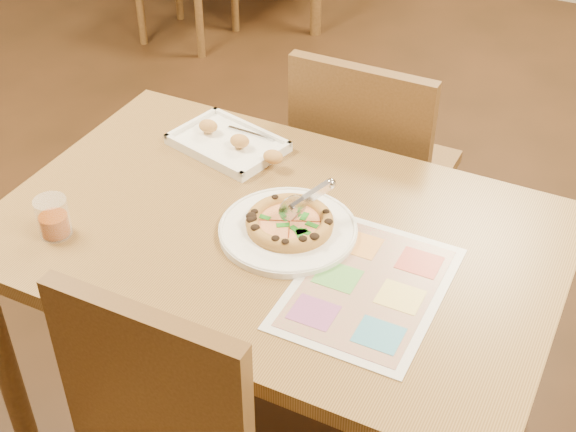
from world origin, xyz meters
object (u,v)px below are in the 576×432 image
at_px(menu, 368,287).
at_px(chair_far, 368,157).
at_px(dining_table, 276,257).
at_px(plate, 288,230).
at_px(appetizer_tray, 230,144).
at_px(pizza_cutter, 306,199).
at_px(glass_tumbler, 53,219).
at_px(pizza, 290,222).

bearing_deg(menu, chair_far, 111.17).
distance_m(dining_table, plate, 0.10).
distance_m(chair_far, appetizer_tray, 0.47).
bearing_deg(pizza_cutter, appetizer_tray, 92.39).
distance_m(glass_tumbler, menu, 0.73).
bearing_deg(dining_table, appetizer_tray, 136.08).
distance_m(plate, pizza, 0.02).
bearing_deg(appetizer_tray, pizza_cutter, -33.70).
bearing_deg(chair_far, dining_table, 90.00).
height_order(chair_far, plate, chair_far).
xyz_separation_m(plate, appetizer_tray, (-0.30, 0.25, 0.01)).
distance_m(pizza_cutter, glass_tumbler, 0.57).
relative_size(dining_table, glass_tumbler, 13.83).
distance_m(chair_far, glass_tumbler, 0.97).
bearing_deg(pizza, chair_far, 93.30).
xyz_separation_m(pizza, menu, (0.23, -0.10, -0.03)).
relative_size(plate, glass_tumbler, 3.39).
height_order(appetizer_tray, menu, appetizer_tray).
xyz_separation_m(dining_table, pizza_cutter, (0.06, 0.04, 0.16)).
xyz_separation_m(pizza, pizza_cutter, (0.02, 0.03, 0.05)).
distance_m(chair_far, menu, 0.76).
bearing_deg(dining_table, menu, -18.77).
xyz_separation_m(plate, pizza_cutter, (0.03, 0.04, 0.07)).
bearing_deg(dining_table, glass_tumbler, -151.78).
relative_size(pizza, pizza_cutter, 1.74).
relative_size(plate, pizza, 1.57).
xyz_separation_m(plate, pizza, (0.00, 0.01, 0.02)).
relative_size(chair_far, appetizer_tray, 1.37).
bearing_deg(menu, pizza, 157.49).
relative_size(dining_table, pizza, 6.41).
xyz_separation_m(dining_table, appetizer_tray, (-0.26, 0.25, 0.10)).
bearing_deg(chair_far, pizza_cutter, 96.01).
height_order(chair_far, pizza_cutter, chair_far).
height_order(dining_table, chair_far, chair_far).
bearing_deg(chair_far, appetizer_tray, 52.82).
bearing_deg(pizza_cutter, plate, -177.44).
bearing_deg(plate, chair_far, 93.18).
bearing_deg(menu, pizza_cutter, 148.18).
bearing_deg(menu, dining_table, 161.23).
distance_m(dining_table, pizza_cutter, 0.18).
bearing_deg(dining_table, plate, -0.98).
bearing_deg(chair_far, plate, 93.18).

